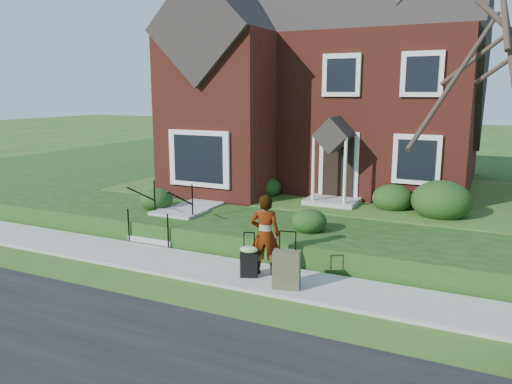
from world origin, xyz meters
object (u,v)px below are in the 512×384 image
Objects in this scene: suitcase_black at (249,260)px; suitcase_olive at (287,269)px; woman at (265,235)px; front_steps at (170,221)px.

suitcase_olive is (0.99, -0.24, 0.01)m from suitcase_black.
suitcase_olive is (0.75, -0.56, -0.51)m from woman.
front_steps is 1.67× the size of suitcase_olive.
suitcase_olive reaches higher than suitcase_black.
woman is (3.75, -1.67, 0.52)m from front_steps.
woman is 1.51× the size of suitcase_olive.
front_steps is 2.00× the size of suitcase_black.
suitcase_black is 0.83× the size of suitcase_olive.
front_steps reaches higher than suitcase_olive.
suitcase_black is at bearing 153.23° from suitcase_olive.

